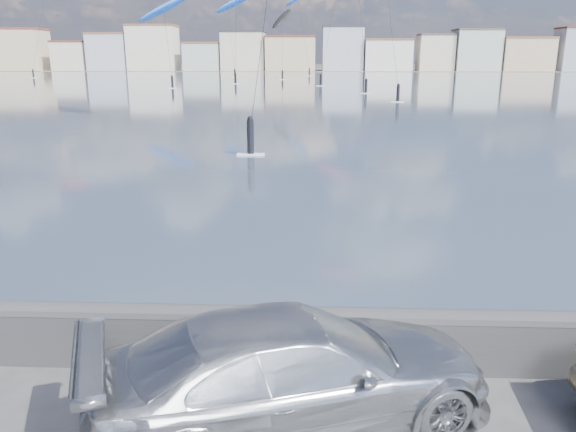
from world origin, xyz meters
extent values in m
cube|color=#304357|center=(0.00, 91.50, 0.01)|extent=(500.00, 177.00, 0.00)
cube|color=#4C473D|center=(0.00, 200.00, 0.01)|extent=(500.00, 60.00, 0.00)
cube|color=#28282B|center=(0.00, 2.70, 0.45)|extent=(400.00, 0.35, 0.90)
cylinder|color=#28282B|center=(0.00, 2.70, 0.90)|extent=(400.00, 0.36, 0.36)
cube|color=beige|center=(-96.50, 186.00, 6.50)|extent=(16.00, 12.00, 13.00)
cube|color=brown|center=(-96.50, 186.00, 13.30)|extent=(16.32, 12.24, 0.60)
cube|color=beige|center=(-79.00, 186.00, 4.50)|extent=(11.00, 10.00, 9.00)
cube|color=brown|center=(-79.00, 186.00, 9.30)|extent=(11.22, 10.20, 0.60)
cube|color=#B2B7C6|center=(-66.00, 186.00, 5.75)|extent=(13.00, 11.00, 11.50)
cube|color=brown|center=(-66.00, 186.00, 11.80)|extent=(13.26, 11.22, 0.60)
cube|color=silver|center=(-51.50, 186.00, 7.00)|extent=(15.00, 12.00, 14.00)
cube|color=brown|center=(-51.50, 186.00, 14.30)|extent=(15.30, 12.24, 0.60)
cube|color=#B7C6BC|center=(-35.00, 186.00, 4.25)|extent=(12.00, 10.00, 8.50)
cube|color=brown|center=(-35.00, 186.00, 8.80)|extent=(12.24, 10.20, 0.60)
cube|color=beige|center=(-21.50, 186.00, 6.00)|extent=(14.00, 11.00, 12.00)
cube|color=#2D2D33|center=(-21.50, 186.00, 12.30)|extent=(14.28, 11.22, 0.60)
cube|color=beige|center=(-6.00, 186.00, 5.25)|extent=(16.00, 13.00, 10.50)
cube|color=brown|center=(-6.00, 186.00, 10.80)|extent=(16.32, 13.26, 0.60)
cube|color=#B2B7C6|center=(11.00, 186.00, 6.75)|extent=(13.00, 10.00, 13.50)
cube|color=#2D2D33|center=(11.00, 186.00, 13.80)|extent=(13.26, 10.20, 0.60)
cube|color=white|center=(25.50, 186.00, 4.75)|extent=(15.00, 12.00, 9.50)
cube|color=brown|center=(25.50, 186.00, 9.80)|extent=(15.30, 12.24, 0.60)
cube|color=beige|center=(41.00, 186.00, 5.50)|extent=(11.00, 9.00, 11.00)
cube|color=#4C423D|center=(41.00, 186.00, 11.30)|extent=(11.22, 9.18, 0.60)
cube|color=#B7C6BC|center=(54.00, 186.00, 6.25)|extent=(14.00, 11.00, 12.50)
cube|color=#4C423D|center=(54.00, 186.00, 12.80)|extent=(14.28, 11.22, 0.60)
cube|color=#CCB293|center=(69.50, 186.00, 5.00)|extent=(16.00, 12.00, 10.00)
cube|color=brown|center=(69.50, 186.00, 10.30)|extent=(16.32, 12.24, 0.60)
imported|color=#B4B7BB|center=(1.21, 1.30, 0.80)|extent=(5.97, 4.05, 1.61)
cube|color=white|center=(10.65, 57.17, 0.05)|extent=(1.40, 0.42, 0.08)
cylinder|color=black|center=(10.65, 57.17, 0.95)|extent=(0.36, 0.36, 1.70)
sphere|color=black|center=(10.65, 57.17, 1.85)|extent=(0.28, 0.28, 0.28)
cube|color=white|center=(-1.71, 22.82, 0.05)|extent=(1.40, 0.42, 0.08)
cylinder|color=black|center=(-1.71, 22.82, 0.95)|extent=(0.36, 0.36, 1.70)
sphere|color=black|center=(-1.71, 22.82, 1.85)|extent=(0.28, 0.28, 0.28)
cube|color=white|center=(-61.52, 121.97, 0.05)|extent=(1.40, 0.42, 0.08)
cylinder|color=black|center=(-61.52, 121.97, 0.95)|extent=(0.36, 0.36, 1.70)
sphere|color=black|center=(-61.52, 121.97, 1.85)|extent=(0.28, 0.28, 0.28)
cylinder|color=black|center=(-59.98, 126.12, 13.81)|extent=(3.12, 8.35, 25.04)
cube|color=white|center=(2.69, 90.38, 0.05)|extent=(1.40, 0.42, 0.08)
cylinder|color=black|center=(2.69, 90.38, 0.95)|extent=(0.36, 0.36, 1.70)
sphere|color=black|center=(2.69, 90.38, 1.85)|extent=(0.28, 0.28, 0.28)
cylinder|color=black|center=(4.11, 94.42, 8.76)|extent=(2.88, 8.12, 14.93)
cube|color=white|center=(-16.65, 127.38, 0.05)|extent=(1.40, 0.42, 0.08)
cylinder|color=black|center=(-16.65, 127.38, 0.95)|extent=(0.36, 0.36, 1.70)
sphere|color=black|center=(-16.65, 127.38, 1.85)|extent=(0.28, 0.28, 0.28)
cylinder|color=black|center=(-18.19, 131.33, 13.17)|extent=(3.12, 7.93, 23.76)
ellipsoid|color=blue|center=(-23.26, 91.44, 12.28)|extent=(8.67, 6.56, 5.89)
cube|color=white|center=(-20.25, 82.40, 0.05)|extent=(1.40, 0.42, 0.08)
cylinder|color=black|center=(-20.25, 82.40, 0.95)|extent=(0.36, 0.36, 1.70)
sphere|color=black|center=(-20.25, 82.40, 1.85)|extent=(0.28, 0.28, 0.28)
cylinder|color=black|center=(-21.76, 86.92, 6.79)|extent=(3.04, 9.07, 11.00)
ellipsoid|color=black|center=(-5.74, 127.28, 12.85)|extent=(5.63, 7.58, 5.35)
cube|color=white|center=(-4.97, 114.95, 0.05)|extent=(1.40, 0.42, 0.08)
cylinder|color=black|center=(-4.97, 114.95, 0.95)|extent=(0.36, 0.36, 1.70)
sphere|color=black|center=(-4.97, 114.95, 1.85)|extent=(0.28, 0.28, 0.28)
cylinder|color=black|center=(-5.36, 121.11, 7.07)|extent=(0.80, 12.35, 11.57)
cube|color=white|center=(8.48, 71.43, 0.05)|extent=(1.40, 0.42, 0.08)
cylinder|color=black|center=(8.48, 71.43, 0.95)|extent=(0.36, 0.36, 1.70)
sphere|color=black|center=(8.48, 71.43, 1.85)|extent=(0.28, 0.28, 0.28)
ellipsoid|color=blue|center=(-13.98, 111.69, 14.98)|extent=(8.63, 5.84, 5.92)
cube|color=white|center=(-12.34, 96.52, 0.05)|extent=(1.40, 0.42, 0.08)
cylinder|color=black|center=(-12.34, 96.52, 0.95)|extent=(0.36, 0.36, 1.70)
sphere|color=black|center=(-12.34, 96.52, 1.85)|extent=(0.28, 0.28, 0.28)
cylinder|color=black|center=(-13.16, 104.10, 8.14)|extent=(1.67, 15.19, 13.71)
cube|color=white|center=(0.48, 136.98, 0.05)|extent=(1.40, 0.42, 0.08)
cylinder|color=black|center=(0.48, 136.98, 0.95)|extent=(0.36, 0.36, 1.70)
sphere|color=black|center=(0.48, 136.98, 1.85)|extent=(0.28, 0.28, 0.28)
cylinder|color=black|center=(-1.12, 142.72, 10.22)|extent=(3.24, 11.52, 17.86)
camera|label=1|loc=(1.41, -5.41, 4.90)|focal=35.00mm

